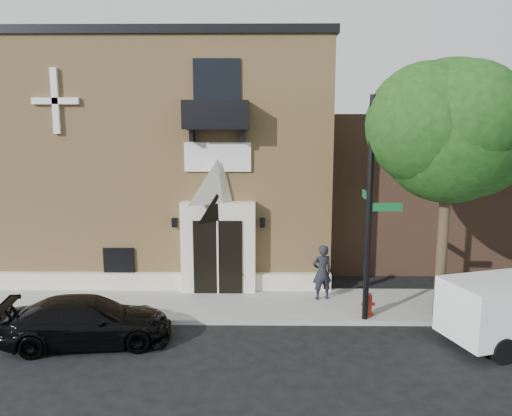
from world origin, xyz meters
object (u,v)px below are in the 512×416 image
(dumpster, at_px, (469,299))
(fire_hydrant, at_px, (368,304))
(black_sedan, at_px, (88,321))
(pedestrian_near, at_px, (322,272))
(street_sign, at_px, (369,210))

(dumpster, bearing_deg, fire_hydrant, 164.98)
(black_sedan, distance_m, pedestrian_near, 7.59)
(fire_hydrant, bearing_deg, black_sedan, -167.80)
(black_sedan, xyz_separation_m, pedestrian_near, (6.84, 3.25, 0.43))
(fire_hydrant, bearing_deg, street_sign, -117.99)
(pedestrian_near, bearing_deg, black_sedan, 11.24)
(dumpster, xyz_separation_m, pedestrian_near, (-4.39, 1.46, 0.38))
(fire_hydrant, height_order, pedestrian_near, pedestrian_near)
(black_sedan, relative_size, street_sign, 0.68)
(fire_hydrant, bearing_deg, pedestrian_near, 130.13)
(fire_hydrant, xyz_separation_m, pedestrian_near, (-1.26, 1.50, 0.57))
(street_sign, bearing_deg, dumpster, 4.91)
(black_sedan, xyz_separation_m, street_sign, (7.98, 1.52, 2.87))
(black_sedan, xyz_separation_m, fire_hydrant, (8.10, 1.75, -0.14))
(fire_hydrant, distance_m, pedestrian_near, 2.04)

